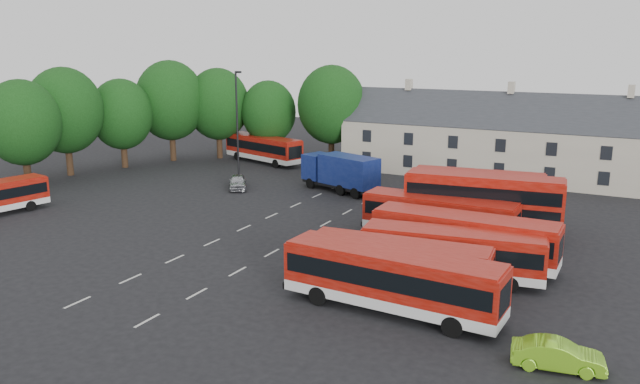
{
  "coord_description": "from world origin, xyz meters",
  "views": [
    {
      "loc": [
        26.43,
        -35.96,
        13.68
      ],
      "look_at": [
        3.9,
        7.15,
        2.2
      ],
      "focal_mm": 35.0,
      "sensor_mm": 36.0,
      "label": 1
    }
  ],
  "objects": [
    {
      "name": "bus_north",
      "position": [
        -13.46,
        25.82,
        1.9
      ],
      "size": [
        11.42,
        5.74,
        3.16
      ],
      "rotation": [
        0.0,
        0.0,
        -0.3
      ],
      "color": "silver",
      "rests_on": "ground"
    },
    {
      "name": "box_truck",
      "position": [
        1.24,
        16.51,
        2.0
      ],
      "size": [
        8.54,
        4.96,
        3.57
      ],
      "rotation": [
        0.0,
        0.0,
        -0.32
      ],
      "color": "black",
      "rests_on": "ground"
    },
    {
      "name": "treeline",
      "position": [
        -20.74,
        19.36,
        6.68
      ],
      "size": [
        29.92,
        32.59,
        12.01
      ],
      "color": "black",
      "rests_on": "ground"
    },
    {
      "name": "lamppost",
      "position": [
        -10.22,
        16.06,
        5.97
      ],
      "size": [
        0.78,
        0.36,
        11.18
      ],
      "rotation": [
        0.0,
        0.0,
        -0.12
      ],
      "color": "black",
      "rests_on": "ground"
    },
    {
      "name": "lime_car",
      "position": [
        24.17,
        -9.44,
        0.64
      ],
      "size": [
        4.08,
        2.04,
        1.28
      ],
      "primitive_type": "imported",
      "rotation": [
        0.0,
        0.0,
        1.75
      ],
      "color": "#7DCA1F",
      "rests_on": "ground"
    },
    {
      "name": "bus_dd_south",
      "position": [
        16.59,
        8.47,
        2.6
      ],
      "size": [
        11.37,
        3.83,
        4.57
      ],
      "rotation": [
        0.0,
        0.0,
        0.12
      ],
      "color": "silver",
      "rests_on": "ground"
    },
    {
      "name": "bus_row_e",
      "position": [
        14.04,
        6.24,
        1.86
      ],
      "size": [
        11.02,
        2.77,
        3.1
      ],
      "rotation": [
        0.0,
        0.0,
        -0.02
      ],
      "color": "silver",
      "rests_on": "ground"
    },
    {
      "name": "silver_car",
      "position": [
        -8.19,
        12.93,
        0.69
      ],
      "size": [
        3.64,
        4.25,
        1.38
      ],
      "primitive_type": "imported",
      "rotation": [
        0.0,
        0.0,
        0.61
      ],
      "color": "#A7A9AE",
      "rests_on": "ground"
    },
    {
      "name": "lane_markings",
      "position": [
        2.5,
        2.0,
        0.01
      ],
      "size": [
        5.15,
        33.8,
        0.01
      ],
      "color": "beige",
      "rests_on": "ground"
    },
    {
      "name": "terrace_houses",
      "position": [
        14.0,
        30.0,
        3.86
      ],
      "size": [
        35.7,
        7.13,
        10.06
      ],
      "color": "beige",
      "rests_on": "ground"
    },
    {
      "name": "ground",
      "position": [
        0.0,
        0.0,
        0.0
      ],
      "size": [
        140.0,
        140.0,
        0.0
      ],
      "primitive_type": "plane",
      "color": "black",
      "rests_on": "ground"
    },
    {
      "name": "bus_row_d",
      "position": [
        17.06,
        1.65,
        1.97
      ],
      "size": [
        11.59,
        2.76,
        3.27
      ],
      "rotation": [
        0.0,
        0.0,
        -0.01
      ],
      "color": "silver",
      "rests_on": "ground"
    },
    {
      "name": "bus_row_a",
      "position": [
        15.61,
        -7.19,
        1.98
      ],
      "size": [
        11.79,
        3.25,
        3.3
      ],
      "rotation": [
        0.0,
        0.0,
        -0.05
      ],
      "color": "silver",
      "rests_on": "ground"
    },
    {
      "name": "bus_dd_north",
      "position": [
        15.36,
        11.91,
        2.35
      ],
      "size": [
        10.27,
        3.51,
        4.13
      ],
      "rotation": [
        0.0,
        0.0,
        0.12
      ],
      "color": "silver",
      "rests_on": "ground"
    },
    {
      "name": "bus_row_b",
      "position": [
        14.87,
        -4.25,
        1.76
      ],
      "size": [
        10.5,
        3.24,
        2.92
      ],
      "rotation": [
        0.0,
        0.0,
        0.09
      ],
      "color": "silver",
      "rests_on": "ground"
    },
    {
      "name": "bus_row_c",
      "position": [
        17.09,
        -1.1,
        1.81
      ],
      "size": [
        10.93,
        4.04,
        3.02
      ],
      "rotation": [
        0.0,
        0.0,
        0.15
      ],
      "color": "silver",
      "rests_on": "ground"
    }
  ]
}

